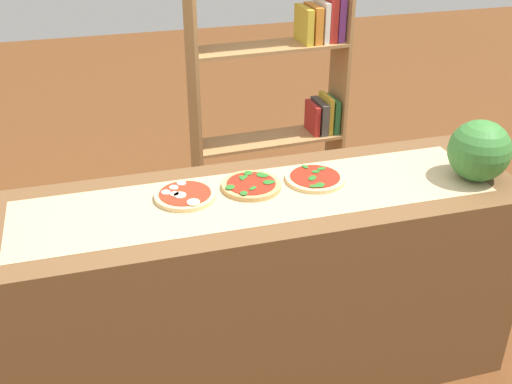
# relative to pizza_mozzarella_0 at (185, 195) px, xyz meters

# --- Properties ---
(ground_plane) EXTENTS (12.00, 12.00, 0.00)m
(ground_plane) POSITION_rel_pizza_mozzarella_0_xyz_m (0.26, -0.06, -0.90)
(ground_plane) COLOR brown
(counter) EXTENTS (2.11, 0.63, 0.89)m
(counter) POSITION_rel_pizza_mozzarella_0_xyz_m (0.26, -0.06, -0.46)
(counter) COLOR brown
(counter) RESTS_ON ground_plane
(parchment_paper) EXTENTS (1.83, 0.42, 0.00)m
(parchment_paper) POSITION_rel_pizza_mozzarella_0_xyz_m (0.26, -0.06, -0.01)
(parchment_paper) COLOR tan
(parchment_paper) RESTS_ON counter
(pizza_mozzarella_0) EXTENTS (0.23, 0.23, 0.03)m
(pizza_mozzarella_0) POSITION_rel_pizza_mozzarella_0_xyz_m (0.00, 0.00, 0.00)
(pizza_mozzarella_0) COLOR #E5C17F
(pizza_mozzarella_0) RESTS_ON parchment_paper
(pizza_spinach_1) EXTENTS (0.23, 0.23, 0.03)m
(pizza_spinach_1) POSITION_rel_pizza_mozzarella_0_xyz_m (0.26, 0.01, 0.00)
(pizza_spinach_1) COLOR tan
(pizza_spinach_1) RESTS_ON parchment_paper
(pizza_spinach_2) EXTENTS (0.24, 0.24, 0.02)m
(pizza_spinach_2) POSITION_rel_pizza_mozzarella_0_xyz_m (0.53, -0.00, -0.00)
(pizza_spinach_2) COLOR #E5C17F
(pizza_spinach_2) RESTS_ON parchment_paper
(watermelon) EXTENTS (0.25, 0.25, 0.25)m
(watermelon) POSITION_rel_pizza_mozzarella_0_xyz_m (1.15, -0.16, 0.11)
(watermelon) COLOR #387A33
(watermelon) RESTS_ON counter
(bookshelf) EXTENTS (0.90, 0.28, 1.66)m
(bookshelf) POSITION_rel_pizza_mozzarella_0_xyz_m (0.79, 1.15, -0.10)
(bookshelf) COLOR #A87A47
(bookshelf) RESTS_ON ground_plane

